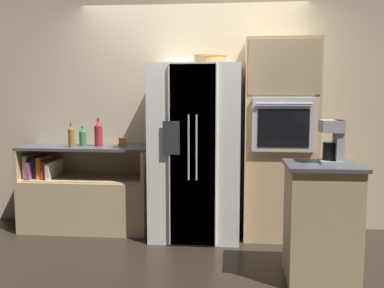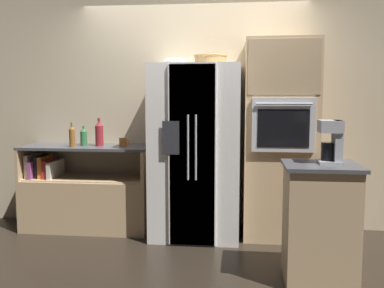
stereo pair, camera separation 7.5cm
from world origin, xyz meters
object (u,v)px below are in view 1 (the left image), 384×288
Objects in this scene: bottle_tall at (71,136)px; mug at (123,142)px; wicker_basket at (210,59)px; refrigerator at (196,152)px; bottle_short at (98,134)px; coffee_maker at (334,140)px; fruit_bowl at (175,61)px; bottle_wide at (83,137)px; wall_oven at (279,139)px.

bottle_tall reaches higher than mug.
wicker_basket is 1.70m from bottle_tall.
refrigerator is at bearing -154.20° from wicker_basket.
wicker_basket reaches higher than bottle_short.
refrigerator is 1.56m from coffee_maker.
fruit_bowl reaches higher than coffee_maker.
fruit_bowl is 1.16× the size of bottle_wide.
wall_oven reaches higher than bottle_short.
bottle_wide is at bearing 175.93° from bottle_short.
fruit_bowl is at bearing -7.28° from bottle_wide.
wicker_basket reaches higher than refrigerator.
mug is (0.26, 0.01, -0.09)m from bottle_short.
coffee_maker is at bearing -23.89° from bottle_wide.
refrigerator is 5.26× the size of coffee_maker.
wicker_basket is at bearing 25.80° from refrigerator.
bottle_tall is 0.77× the size of coffee_maker.
bottle_wide is (0.08, 0.13, -0.01)m from bottle_tall.
wall_oven reaches higher than mug.
bottle_wide is at bearing 58.04° from bottle_tall.
wall_oven is at bearing -0.48° from bottle_short.
mug is (-0.81, 0.10, 0.08)m from refrigerator.
coffee_maker is (1.39, -0.95, -0.70)m from fruit_bowl.
refrigerator is 5.21× the size of wicker_basket.
mug is at bearing 13.44° from bottle_tall.
bottle_short is (-1.22, 0.02, -0.79)m from wicker_basket.
wicker_basket is (0.14, 0.07, 0.96)m from refrigerator.
wicker_basket reaches higher than mug.
wicker_basket is 1.38× the size of fruit_bowl.
bottle_wide reaches higher than mug.
mug is 0.34× the size of coffee_maker.
refrigerator is at bearing -4.70° from bottle_short.
fruit_bowl is at bearing -7.95° from bottle_short.
bottle_tall is 2.70m from coffee_maker.
wall_oven is 5.94× the size of wicker_basket.
wall_oven is at bearing 4.74° from refrigerator.
coffee_maker reaches higher than mug.
bottle_short is 1.41× the size of bottle_wide.
refrigerator reaches higher than bottle_wide.
bottle_wide is at bearing 179.57° from mug.
wicker_basket is 1.31× the size of bottle_tall.
coffee_maker is (1.04, -1.05, -0.72)m from wicker_basket.
refrigerator reaches higher than bottle_short.
mug is (0.45, -0.00, -0.05)m from bottle_wide.
refrigerator is at bearing 140.35° from coffee_maker.
mug is at bearing 167.76° from fruit_bowl.
wall_oven is at bearing 2.60° from bottle_tall.
fruit_bowl is (-0.21, -0.03, 0.94)m from refrigerator.
bottle_wide is (-0.18, 0.01, -0.04)m from bottle_short.
bottle_tall is (-1.49, -0.10, -0.81)m from wicker_basket.
mug is at bearing 173.10° from refrigerator.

